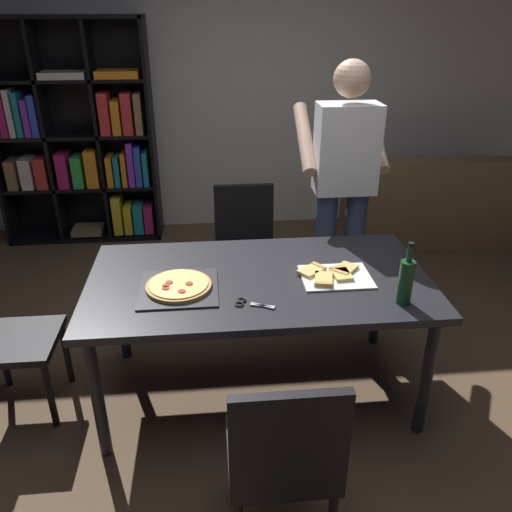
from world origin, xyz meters
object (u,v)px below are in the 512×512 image
(pepperoni_pizza_on_tray, at_px, (179,287))
(kitchen_scissors, at_px, (248,303))
(chair_far_side, at_px, (245,242))
(person_serving_pizza, at_px, (343,183))
(couch, at_px, (438,208))
(wine_bottle, at_px, (406,281))
(bookshelf, at_px, (80,142))
(dining_table, at_px, (259,289))
(chair_near_camera, at_px, (284,455))

(pepperoni_pizza_on_tray, height_order, kitchen_scissors, pepperoni_pizza_on_tray)
(chair_far_side, xyz_separation_m, person_serving_pizza, (0.62, -0.22, 0.49))
(chair_far_side, xyz_separation_m, kitchen_scissors, (-0.08, -1.22, 0.24))
(chair_far_side, xyz_separation_m, couch, (1.89, 1.03, -0.21))
(person_serving_pizza, height_order, wine_bottle, person_serving_pizza)
(couch, height_order, wine_bottle, wine_bottle)
(bookshelf, relative_size, kitchen_scissors, 9.88)
(person_serving_pizza, distance_m, kitchen_scissors, 1.24)
(bookshelf, xyz_separation_m, person_serving_pizza, (2.00, -1.64, 0.09))
(chair_far_side, xyz_separation_m, pepperoni_pizza_on_tray, (-0.41, -1.05, 0.25))
(dining_table, distance_m, kitchen_scissors, 0.28)
(chair_near_camera, xyz_separation_m, person_serving_pizza, (0.62, 1.70, 0.49))
(chair_near_camera, bearing_deg, kitchen_scissors, 96.19)
(wine_bottle, xyz_separation_m, kitchen_scissors, (-0.74, 0.05, -0.11))
(chair_far_side, bearing_deg, wine_bottle, -62.58)
(dining_table, bearing_deg, kitchen_scissors, -106.14)
(chair_near_camera, relative_size, wine_bottle, 2.85)
(pepperoni_pizza_on_tray, bearing_deg, bookshelf, 111.51)
(dining_table, relative_size, chair_far_side, 1.97)
(wine_bottle, bearing_deg, bookshelf, 127.19)
(chair_near_camera, bearing_deg, wine_bottle, 44.36)
(person_serving_pizza, bearing_deg, kitchen_scissors, -124.66)
(chair_far_side, relative_size, kitchen_scissors, 4.56)
(dining_table, relative_size, wine_bottle, 5.62)
(pepperoni_pizza_on_tray, height_order, wine_bottle, wine_bottle)
(couch, height_order, bookshelf, bookshelf)
(couch, distance_m, person_serving_pizza, 1.91)
(dining_table, height_order, chair_near_camera, chair_near_camera)
(bookshelf, bearing_deg, couch, -6.81)
(bookshelf, bearing_deg, person_serving_pizza, -39.33)
(couch, relative_size, pepperoni_pizza_on_tray, 4.58)
(chair_far_side, height_order, pepperoni_pizza_on_tray, chair_far_side)
(chair_far_side, relative_size, wine_bottle, 2.85)
(chair_far_side, relative_size, couch, 0.51)
(chair_near_camera, relative_size, couch, 0.51)
(wine_bottle, bearing_deg, kitchen_scissors, 175.97)
(chair_near_camera, height_order, bookshelf, bookshelf)
(couch, bearing_deg, wine_bottle, -118.17)
(bookshelf, height_order, pepperoni_pizza_on_tray, bookshelf)
(chair_near_camera, xyz_separation_m, couch, (1.89, 2.95, -0.21))
(dining_table, relative_size, chair_near_camera, 1.97)
(kitchen_scissors, bearing_deg, bookshelf, 116.31)
(bookshelf, xyz_separation_m, kitchen_scissors, (1.31, -2.64, -0.16))
(chair_far_side, xyz_separation_m, wine_bottle, (0.66, -1.27, 0.36))
(bookshelf, relative_size, person_serving_pizza, 1.11)
(dining_table, xyz_separation_m, kitchen_scissors, (-0.08, -0.26, 0.08))
(person_serving_pizza, relative_size, wine_bottle, 5.54)
(person_serving_pizza, xyz_separation_m, pepperoni_pizza_on_tray, (-1.03, -0.83, -0.23))
(chair_far_side, distance_m, pepperoni_pizza_on_tray, 1.15)
(pepperoni_pizza_on_tray, bearing_deg, person_serving_pizza, 38.79)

